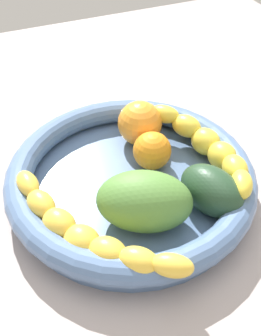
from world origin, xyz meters
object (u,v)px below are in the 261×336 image
object	(u,v)px
orange_front	(152,151)
mango_green	(144,201)
banana_draped_left	(85,234)
banana_draped_right	(209,147)
avocado_dark	(212,191)
fruit_bowl	(131,179)
orange_mid_left	(140,123)

from	to	relation	value
orange_front	mango_green	bearing A→B (deg)	149.24
banana_draped_left	orange_front	world-z (taller)	orange_front
banana_draped_right	avocado_dark	bearing A→B (deg)	150.95
fruit_bowl	avocado_dark	size ratio (longest dim) A/B	3.74
fruit_bowl	orange_mid_left	distance (cm)	9.89
fruit_bowl	mango_green	world-z (taller)	mango_green
orange_front	mango_green	world-z (taller)	mango_green
orange_front	avocado_dark	size ratio (longest dim) A/B	0.61
fruit_bowl	avocado_dark	world-z (taller)	avocado_dark
orange_mid_left	mango_green	distance (cm)	16.03
orange_front	orange_mid_left	bearing A→B (deg)	-7.09
orange_front	mango_green	xyz separation A→B (cm)	(-9.01, 5.36, 0.93)
avocado_dark	mango_green	size ratio (longest dim) A/B	0.77
banana_draped_right	orange_mid_left	size ratio (longest dim) A/B	3.32
orange_mid_left	fruit_bowl	bearing A→B (deg)	148.38
banana_draped_left	mango_green	world-z (taller)	mango_green
fruit_bowl	orange_mid_left	size ratio (longest dim) A/B	5.02
orange_mid_left	avocado_dark	size ratio (longest dim) A/B	0.74
orange_front	banana_draped_left	bearing A→B (deg)	127.41
banana_draped_left	orange_mid_left	size ratio (longest dim) A/B	3.37
banana_draped_left	banana_draped_right	size ratio (longest dim) A/B	1.01
banana_draped_right	orange_front	xyz separation A→B (cm)	(2.95, 7.42, -0.46)
orange_front	mango_green	distance (cm)	10.53
banana_draped_right	orange_mid_left	bearing A→B (deg)	37.37
fruit_bowl	banana_draped_left	distance (cm)	11.92
avocado_dark	orange_front	bearing A→B (deg)	18.79
banana_draped_left	orange_mid_left	bearing A→B (deg)	-41.19
fruit_bowl	banana_draped_left	xyz separation A→B (cm)	(-7.75, 8.90, 1.69)
banana_draped_left	banana_draped_right	xyz separation A→B (cm)	(7.16, -20.64, 0.49)
orange_front	orange_mid_left	size ratio (longest dim) A/B	0.81
avocado_dark	mango_green	distance (cm)	8.90
avocado_dark	fruit_bowl	bearing A→B (deg)	45.02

